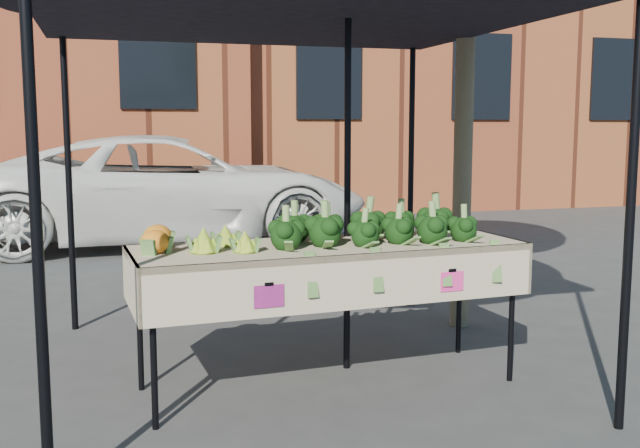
{
  "coord_description": "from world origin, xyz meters",
  "views": [
    {
      "loc": [
        -1.35,
        -4.29,
        1.62
      ],
      "look_at": [
        -0.05,
        0.22,
        1.0
      ],
      "focal_mm": 41.63,
      "sensor_mm": 36.0,
      "label": 1
    }
  ],
  "objects_px": {
    "table": "(329,315)",
    "street_tree": "(465,56)",
    "canopy": "(292,165)",
    "vehicle": "(168,46)"
  },
  "relations": [
    {
      "from": "table",
      "to": "canopy",
      "type": "distance_m",
      "value": 1.0
    },
    {
      "from": "canopy",
      "to": "vehicle",
      "type": "height_order",
      "value": "vehicle"
    },
    {
      "from": "street_tree",
      "to": "vehicle",
      "type": "bearing_deg",
      "value": 110.24
    },
    {
      "from": "table",
      "to": "canopy",
      "type": "height_order",
      "value": "canopy"
    },
    {
      "from": "table",
      "to": "vehicle",
      "type": "xyz_separation_m",
      "value": [
        -0.43,
        6.15,
        2.25
      ]
    },
    {
      "from": "canopy",
      "to": "vehicle",
      "type": "xyz_separation_m",
      "value": [
        -0.3,
        5.78,
        1.33
      ]
    },
    {
      "from": "table",
      "to": "vehicle",
      "type": "relative_size",
      "value": 0.45
    },
    {
      "from": "table",
      "to": "street_tree",
      "type": "distance_m",
      "value": 2.48
    },
    {
      "from": "canopy",
      "to": "street_tree",
      "type": "height_order",
      "value": "street_tree"
    },
    {
      "from": "vehicle",
      "to": "canopy",
      "type": "bearing_deg",
      "value": -175.04
    }
  ]
}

